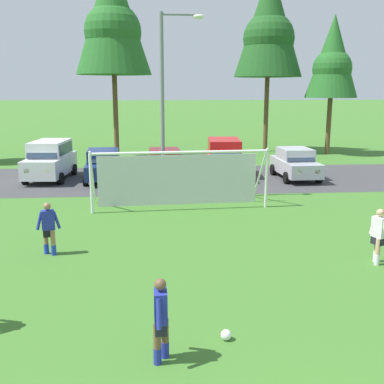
{
  "coord_description": "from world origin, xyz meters",
  "views": [
    {
      "loc": [
        -1.74,
        -3.34,
        4.98
      ],
      "look_at": [
        -0.61,
        11.15,
        1.75
      ],
      "focal_mm": 43.46,
      "sensor_mm": 36.0,
      "label": 1
    }
  ],
  "objects_px": {
    "soccer_goal": "(179,176)",
    "player_winger_left": "(161,320)",
    "player_winger_right": "(378,236)",
    "street_lamp": "(166,106)",
    "parked_car_slot_center": "(224,157)",
    "parked_car_slot_center_right": "(295,163)",
    "parked_car_slot_far_left": "(50,160)",
    "parked_car_slot_center_left": "(165,165)",
    "parked_car_slot_left": "(103,165)",
    "player_defender_far": "(49,229)",
    "soccer_ball": "(226,335)"
  },
  "relations": [
    {
      "from": "soccer_goal",
      "to": "player_winger_left",
      "type": "xyz_separation_m",
      "value": [
        -0.92,
        -11.84,
        -0.47
      ]
    },
    {
      "from": "player_winger_right",
      "to": "street_lamp",
      "type": "relative_size",
      "value": 0.2
    },
    {
      "from": "parked_car_slot_center",
      "to": "parked_car_slot_center_right",
      "type": "relative_size",
      "value": 1.11
    },
    {
      "from": "parked_car_slot_center",
      "to": "parked_car_slot_far_left",
      "type": "bearing_deg",
      "value": -179.51
    },
    {
      "from": "parked_car_slot_center_left",
      "to": "parked_car_slot_center",
      "type": "xyz_separation_m",
      "value": [
        3.44,
        0.83,
        0.24
      ]
    },
    {
      "from": "parked_car_slot_far_left",
      "to": "parked_car_slot_left",
      "type": "bearing_deg",
      "value": -12.13
    },
    {
      "from": "player_defender_far",
      "to": "street_lamp",
      "type": "xyz_separation_m",
      "value": [
        3.78,
        7.11,
        3.42
      ]
    },
    {
      "from": "soccer_goal",
      "to": "parked_car_slot_far_left",
      "type": "relative_size",
      "value": 1.59
    },
    {
      "from": "parked_car_slot_center",
      "to": "parked_car_slot_center_right",
      "type": "height_order",
      "value": "parked_car_slot_center"
    },
    {
      "from": "parked_car_slot_center_right",
      "to": "player_defender_far",
      "type": "bearing_deg",
      "value": -133.98
    },
    {
      "from": "soccer_ball",
      "to": "parked_car_slot_center_right",
      "type": "height_order",
      "value": "parked_car_slot_center_right"
    },
    {
      "from": "parked_car_slot_center_left",
      "to": "parked_car_slot_center_right",
      "type": "bearing_deg",
      "value": -1.29
    },
    {
      "from": "parked_car_slot_left",
      "to": "player_winger_right",
      "type": "bearing_deg",
      "value": -55.15
    },
    {
      "from": "player_winger_right",
      "to": "parked_car_slot_center_left",
      "type": "distance_m",
      "value": 14.47
    },
    {
      "from": "street_lamp",
      "to": "parked_car_slot_far_left",
      "type": "bearing_deg",
      "value": 140.11
    },
    {
      "from": "soccer_ball",
      "to": "player_winger_left",
      "type": "bearing_deg",
      "value": -154.35
    },
    {
      "from": "soccer_ball",
      "to": "parked_car_slot_center_left",
      "type": "bearing_deg",
      "value": 92.94
    },
    {
      "from": "soccer_ball",
      "to": "street_lamp",
      "type": "height_order",
      "value": "street_lamp"
    },
    {
      "from": "player_winger_left",
      "to": "player_defender_far",
      "type": "bearing_deg",
      "value": 119.07
    },
    {
      "from": "player_winger_left",
      "to": "street_lamp",
      "type": "bearing_deg",
      "value": 88.09
    },
    {
      "from": "soccer_ball",
      "to": "parked_car_slot_center",
      "type": "xyz_separation_m",
      "value": [
        2.57,
        17.93,
        1.0
      ]
    },
    {
      "from": "soccer_goal",
      "to": "parked_car_slot_left",
      "type": "bearing_deg",
      "value": 122.9
    },
    {
      "from": "soccer_ball",
      "to": "player_defender_far",
      "type": "height_order",
      "value": "player_defender_far"
    },
    {
      "from": "soccer_goal",
      "to": "soccer_ball",
      "type": "bearing_deg",
      "value": -87.97
    },
    {
      "from": "parked_car_slot_left",
      "to": "parked_car_slot_center",
      "type": "xyz_separation_m",
      "value": [
        6.84,
        0.73,
        0.24
      ]
    },
    {
      "from": "player_defender_far",
      "to": "parked_car_slot_center_right",
      "type": "relative_size",
      "value": 0.39
    },
    {
      "from": "soccer_ball",
      "to": "parked_car_slot_center",
      "type": "distance_m",
      "value": 18.14
    },
    {
      "from": "parked_car_slot_center_left",
      "to": "street_lamp",
      "type": "bearing_deg",
      "value": -90.02
    },
    {
      "from": "parked_car_slot_left",
      "to": "soccer_ball",
      "type": "bearing_deg",
      "value": -76.05
    },
    {
      "from": "soccer_goal",
      "to": "player_defender_far",
      "type": "bearing_deg",
      "value": -126.19
    },
    {
      "from": "soccer_goal",
      "to": "parked_car_slot_center_right",
      "type": "xyz_separation_m",
      "value": [
        6.88,
        5.72,
        -0.42
      ]
    },
    {
      "from": "parked_car_slot_left",
      "to": "parked_car_slot_center_right",
      "type": "relative_size",
      "value": 1.01
    },
    {
      "from": "player_winger_right",
      "to": "parked_car_slot_center",
      "type": "bearing_deg",
      "value": 99.85
    },
    {
      "from": "parked_car_slot_center",
      "to": "player_winger_left",
      "type": "bearing_deg",
      "value": -101.82
    },
    {
      "from": "parked_car_slot_left",
      "to": "parked_car_slot_center_right",
      "type": "bearing_deg",
      "value": -1.43
    },
    {
      "from": "soccer_goal",
      "to": "parked_car_slot_center_left",
      "type": "xyz_separation_m",
      "value": [
        -0.48,
        5.88,
        -0.42
      ]
    },
    {
      "from": "soccer_ball",
      "to": "parked_car_slot_center",
      "type": "relative_size",
      "value": 0.05
    },
    {
      "from": "soccer_goal",
      "to": "parked_car_slot_center_right",
      "type": "height_order",
      "value": "soccer_goal"
    },
    {
      "from": "soccer_goal",
      "to": "parked_car_slot_far_left",
      "type": "bearing_deg",
      "value": 136.07
    },
    {
      "from": "player_defender_far",
      "to": "parked_car_slot_left",
      "type": "bearing_deg",
      "value": 88.11
    },
    {
      "from": "soccer_ball",
      "to": "parked_car_slot_far_left",
      "type": "height_order",
      "value": "parked_car_slot_far_left"
    },
    {
      "from": "player_winger_left",
      "to": "parked_car_slot_center_right",
      "type": "relative_size",
      "value": 0.39
    },
    {
      "from": "street_lamp",
      "to": "soccer_ball",
      "type": "bearing_deg",
      "value": -85.97
    },
    {
      "from": "parked_car_slot_center_right",
      "to": "parked_car_slot_left",
      "type": "bearing_deg",
      "value": 178.57
    },
    {
      "from": "parked_car_slot_far_left",
      "to": "parked_car_slot_center_left",
      "type": "relative_size",
      "value": 1.11
    },
    {
      "from": "soccer_ball",
      "to": "player_winger_left",
      "type": "xyz_separation_m",
      "value": [
        -1.32,
        -0.63,
        0.71
      ]
    },
    {
      "from": "soccer_goal",
      "to": "player_winger_left",
      "type": "height_order",
      "value": "soccer_goal"
    },
    {
      "from": "player_defender_far",
      "to": "street_lamp",
      "type": "distance_m",
      "value": 8.75
    },
    {
      "from": "player_defender_far",
      "to": "parked_car_slot_far_left",
      "type": "relative_size",
      "value": 0.35
    },
    {
      "from": "parked_car_slot_far_left",
      "to": "parked_car_slot_center_left",
      "type": "xyz_separation_m",
      "value": [
        6.4,
        -0.75,
        -0.24
      ]
    }
  ]
}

